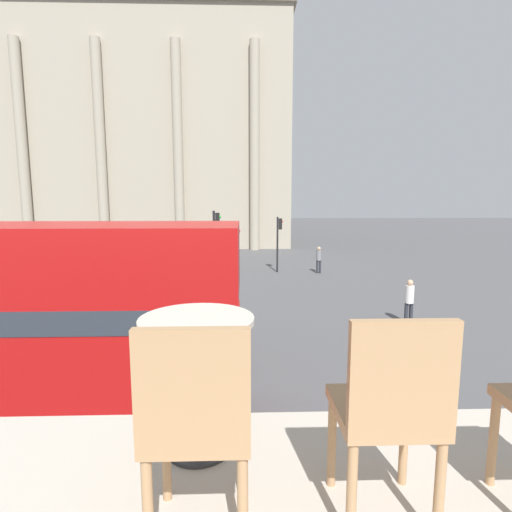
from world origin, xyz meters
TOP-DOWN VIEW (x-y plane):
  - cafe_dining_table at (0.91, -0.35)m, footprint 0.60×0.60m
  - cafe_chair_0 at (0.98, -0.96)m, footprint 0.40×0.40m
  - cafe_chair_1 at (1.73, -0.89)m, footprint 0.40×0.40m
  - plaza_building_left at (-11.66, 43.16)m, footprint 35.26×16.98m
  - traffic_light_near at (0.77, 9.84)m, footprint 0.42×0.24m
  - traffic_light_mid at (-0.22, 17.22)m, footprint 0.42×0.24m
  - traffic_light_far at (3.41, 23.07)m, footprint 0.42×0.24m
  - car_black at (-7.82, 22.71)m, footprint 4.20×1.93m
  - pedestrian_yellow at (-7.87, 15.84)m, footprint 0.32×0.32m
  - pedestrian_white at (7.33, 11.94)m, footprint 0.32×0.32m
  - pedestrian_grey at (5.95, 22.62)m, footprint 0.32×0.32m
  - pedestrian_red at (-7.88, 33.97)m, footprint 0.32×0.32m

SIDE VIEW (x-z plane):
  - car_black at x=-7.82m, z-range 0.02..1.37m
  - pedestrian_grey at x=5.95m, z-range 0.13..1.82m
  - pedestrian_white at x=7.33m, z-range 0.13..1.84m
  - pedestrian_yellow at x=-7.87m, z-range 0.14..1.88m
  - pedestrian_red at x=-7.88m, z-range 0.14..1.95m
  - traffic_light_far at x=3.41m, z-range 0.56..4.13m
  - traffic_light_near at x=0.77m, z-range 0.60..4.60m
  - traffic_light_mid at x=-0.22m, z-range 0.62..4.73m
  - cafe_chair_0 at x=0.98m, z-range 3.36..4.27m
  - cafe_chair_1 at x=1.73m, z-range 3.36..4.27m
  - cafe_dining_table at x=0.91m, z-range 3.47..4.20m
  - plaza_building_left at x=-11.66m, z-range 0.00..22.39m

